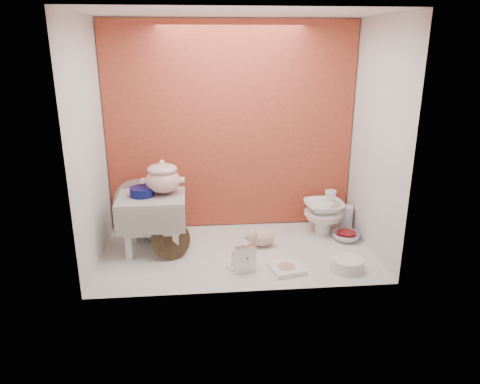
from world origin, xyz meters
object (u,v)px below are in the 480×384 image
object	(u,v)px
gold_rim_teacup	(240,258)
soup_tureen	(163,177)
mantel_clock	(245,258)
blue_white_vase	(155,222)
plush_pig	(262,237)
dinner_plate_stack	(347,264)
floral_platter	(139,207)
step_stool	(153,223)
porcelain_tower	(324,212)
crystal_bowl	(346,236)

from	to	relation	value
gold_rim_teacup	soup_tureen	bearing A→B (deg)	144.29
gold_rim_teacup	mantel_clock	bearing A→B (deg)	-72.16
blue_white_vase	plush_pig	size ratio (longest dim) A/B	1.09
plush_pig	dinner_plate_stack	xyz separation A→B (m)	(0.48, -0.38, -0.03)
floral_platter	gold_rim_teacup	world-z (taller)	floral_platter
step_stool	plush_pig	distance (m)	0.75
step_stool	blue_white_vase	xyz separation A→B (m)	(-0.01, 0.19, -0.07)
step_stool	dinner_plate_stack	distance (m)	1.29
gold_rim_teacup	dinner_plate_stack	distance (m)	0.66
floral_platter	porcelain_tower	bearing A→B (deg)	-4.82
dinner_plate_stack	crystal_bowl	bearing A→B (deg)	72.92
soup_tureen	dinner_plate_stack	bearing A→B (deg)	-21.76
step_stool	plush_pig	world-z (taller)	step_stool
gold_rim_teacup	dinner_plate_stack	size ratio (longest dim) A/B	0.53
blue_white_vase	porcelain_tower	bearing A→B (deg)	-0.83
blue_white_vase	porcelain_tower	world-z (taller)	porcelain_tower
soup_tureen	mantel_clock	world-z (taller)	soup_tureen
mantel_clock	plush_pig	world-z (taller)	mantel_clock
blue_white_vase	plush_pig	world-z (taller)	blue_white_vase
soup_tureen	plush_pig	world-z (taller)	soup_tureen
floral_platter	mantel_clock	xyz separation A→B (m)	(0.71, -0.65, -0.11)
mantel_clock	dinner_plate_stack	world-z (taller)	mantel_clock
crystal_bowl	dinner_plate_stack	bearing A→B (deg)	-107.08
mantel_clock	gold_rim_teacup	bearing A→B (deg)	88.71
floral_platter	step_stool	bearing A→B (deg)	-65.86
crystal_bowl	porcelain_tower	size ratio (longest dim) A/B	0.58
dinner_plate_stack	plush_pig	bearing A→B (deg)	141.20
step_stool	crystal_bowl	world-z (taller)	step_stool
floral_platter	plush_pig	world-z (taller)	floral_platter
gold_rim_teacup	crystal_bowl	xyz separation A→B (m)	(0.78, 0.32, -0.03)
step_stool	plush_pig	bearing A→B (deg)	-2.96
floral_platter	dinner_plate_stack	xyz separation A→B (m)	(1.34, -0.69, -0.17)
blue_white_vase	gold_rim_teacup	bearing A→B (deg)	-40.58
blue_white_vase	soup_tureen	bearing A→B (deg)	-58.65
plush_pig	porcelain_tower	size ratio (longest dim) A/B	0.67
step_stool	mantel_clock	size ratio (longest dim) A/B	2.33
floral_platter	gold_rim_teacup	bearing A→B (deg)	-40.25
mantel_clock	porcelain_tower	bearing A→B (deg)	21.38
dinner_plate_stack	crystal_bowl	size ratio (longest dim) A/B	1.10
mantel_clock	porcelain_tower	size ratio (longest dim) A/B	0.57
blue_white_vase	mantel_clock	world-z (taller)	blue_white_vase
crystal_bowl	porcelain_tower	distance (m)	0.24
dinner_plate_stack	porcelain_tower	size ratio (longest dim) A/B	0.64
gold_rim_teacup	porcelain_tower	xyz separation A→B (m)	(0.66, 0.47, 0.11)
porcelain_tower	mantel_clock	bearing A→B (deg)	-139.50
plush_pig	porcelain_tower	bearing A→B (deg)	25.68
gold_rim_teacup	blue_white_vase	bearing A→B (deg)	139.42
step_stool	soup_tureen	bearing A→B (deg)	29.56
step_stool	porcelain_tower	world-z (taller)	step_stool
soup_tureen	gold_rim_teacup	bearing A→B (deg)	-35.71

